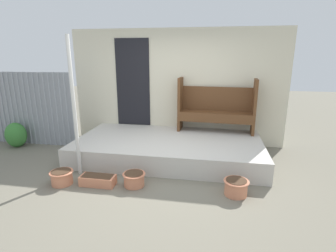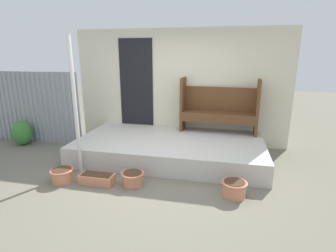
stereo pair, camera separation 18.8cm
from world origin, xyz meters
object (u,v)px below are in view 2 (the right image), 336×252
at_px(flower_pot_right, 234,188).
at_px(planter_box_rect, 97,179).
at_px(support_post, 75,107).
at_px(shrub_by_fence, 22,133).
at_px(flower_pot_middle, 133,178).
at_px(flower_pot_left, 62,175).
at_px(bench, 219,106).

relative_size(flower_pot_right, planter_box_rect, 0.68).
relative_size(support_post, shrub_by_fence, 4.16).
xyz_separation_m(flower_pot_middle, flower_pot_right, (1.59, -0.01, 0.01)).
bearing_deg(flower_pot_middle, shrub_by_fence, 157.74).
height_order(support_post, shrub_by_fence, support_post).
height_order(support_post, planter_box_rect, support_post).
bearing_deg(support_post, flower_pot_left, -100.99).
relative_size(flower_pot_left, flower_pot_right, 0.99).
bearing_deg(flower_pot_left, support_post, 79.01).
xyz_separation_m(bench, planter_box_rect, (-1.83, -2.14, -0.87)).
distance_m(bench, flower_pot_right, 2.25).
bearing_deg(support_post, planter_box_rect, -35.80).
bearing_deg(shrub_by_fence, support_post, -25.99).
xyz_separation_m(flower_pot_left, flower_pot_middle, (1.17, 0.15, -0.00)).
bearing_deg(planter_box_rect, flower_pot_left, -173.75).
bearing_deg(flower_pot_middle, planter_box_rect, -171.81).
height_order(planter_box_rect, shrub_by_fence, shrub_by_fence).
distance_m(flower_pot_middle, flower_pot_right, 1.59).
relative_size(flower_pot_middle, planter_box_rect, 0.66).
xyz_separation_m(bench, flower_pot_right, (0.33, -2.07, -0.82)).
xyz_separation_m(bench, flower_pot_middle, (-1.25, -2.06, -0.83)).
distance_m(flower_pot_right, shrub_by_fence, 4.94).
distance_m(bench, flower_pot_middle, 2.55).
relative_size(support_post, flower_pot_right, 6.18).
xyz_separation_m(flower_pot_left, flower_pot_right, (2.76, 0.14, 0.01)).
distance_m(support_post, flower_pot_right, 2.89).
bearing_deg(support_post, bench, 37.17).
relative_size(flower_pot_left, flower_pot_middle, 1.02).
bearing_deg(flower_pot_middle, flower_pot_right, -0.31).
bearing_deg(flower_pot_right, flower_pot_middle, 179.69).
bearing_deg(bench, planter_box_rect, -127.76).
xyz_separation_m(support_post, flower_pot_left, (-0.08, -0.43, -1.05)).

